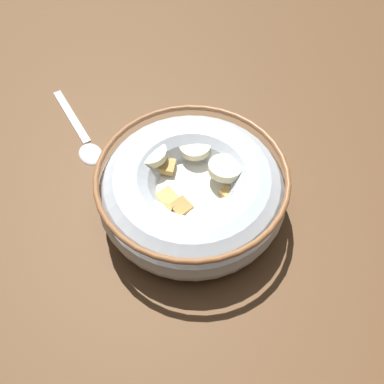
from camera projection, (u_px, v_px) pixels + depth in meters
ground_plane at (192, 212)px, 48.98cm from camera, size 111.80×111.80×2.00cm
cereal_bowl at (192, 190)px, 45.41cm from camera, size 19.79×19.79×6.30cm
spoon at (83, 141)px, 53.49cm from camera, size 6.04×14.24×0.80cm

